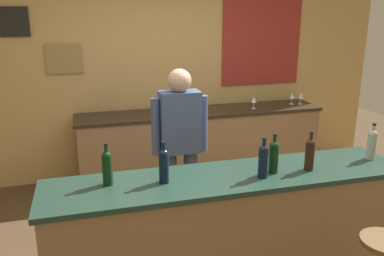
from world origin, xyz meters
name	(u,v)px	position (x,y,z in m)	size (l,w,h in m)	color
ground_plane	(212,252)	(0.00, 0.00, 0.00)	(10.00, 10.00, 0.00)	#4C3823
back_wall	(165,66)	(0.03, 2.03, 1.42)	(6.00, 0.09, 2.80)	tan
bar_counter	(229,230)	(0.00, -0.40, 0.46)	(2.75, 0.60, 0.92)	olive
side_counter	(201,144)	(0.40, 1.65, 0.45)	(3.10, 0.56, 0.90)	olive
bartender	(180,144)	(-0.20, 0.37, 0.94)	(0.52, 0.21, 1.62)	#384766
wine_bottle_a	(107,167)	(-0.89, -0.32, 1.06)	(0.07, 0.07, 0.31)	black
wine_bottle_b	(164,165)	(-0.50, -0.39, 1.06)	(0.07, 0.07, 0.31)	black
wine_bottle_c	(263,160)	(0.22, -0.50, 1.06)	(0.07, 0.07, 0.31)	black
wine_bottle_d	(274,156)	(0.33, -0.44, 1.06)	(0.07, 0.07, 0.31)	black
wine_bottle_e	(310,153)	(0.62, -0.46, 1.06)	(0.07, 0.07, 0.31)	black
wine_bottle_f	(372,143)	(1.24, -0.39, 1.06)	(0.07, 0.07, 0.31)	#999E99
wine_glass_a	(157,103)	(-0.15, 1.72, 1.01)	(0.07, 0.07, 0.16)	silver
wine_glass_b	(175,105)	(0.04, 1.58, 1.01)	(0.07, 0.07, 0.16)	silver
wine_glass_c	(254,100)	(1.08, 1.58, 1.01)	(0.07, 0.07, 0.16)	silver
wine_glass_d	(292,96)	(1.67, 1.67, 1.01)	(0.07, 0.07, 0.16)	silver
wine_glass_e	(301,96)	(1.78, 1.64, 1.01)	(0.07, 0.07, 0.16)	silver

